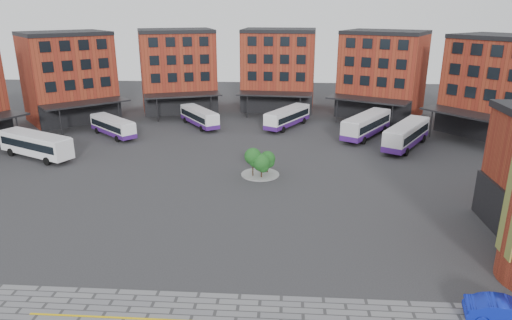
# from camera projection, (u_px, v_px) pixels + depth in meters

# --- Properties ---
(ground) EXTENTS (160.00, 160.00, 0.00)m
(ground) POSITION_uv_depth(u_px,v_px,m) (230.00, 221.00, 41.22)
(ground) COLOR #28282B
(ground) RESTS_ON ground
(main_building) EXTENTS (94.14, 42.48, 14.60)m
(main_building) POSITION_uv_depth(u_px,v_px,m) (229.00, 78.00, 75.39)
(main_building) COLOR maroon
(main_building) RESTS_ON ground
(tree_island) EXTENTS (4.40, 4.40, 3.39)m
(tree_island) POSITION_uv_depth(u_px,v_px,m) (261.00, 162.00, 51.48)
(tree_island) COLOR gray
(tree_island) RESTS_ON ground
(bus_a) EXTENTS (11.26, 7.28, 3.19)m
(bus_a) POSITION_uv_depth(u_px,v_px,m) (36.00, 144.00, 57.81)
(bus_a) COLOR white
(bus_a) RESTS_ON ground
(bus_b) EXTENTS (8.88, 8.35, 2.79)m
(bus_b) POSITION_uv_depth(u_px,v_px,m) (113.00, 126.00, 67.67)
(bus_b) COLOR white
(bus_b) RESTS_ON ground
(bus_c) EXTENTS (7.73, 9.71, 2.87)m
(bus_c) POSITION_uv_depth(u_px,v_px,m) (199.00, 117.00, 73.36)
(bus_c) COLOR white
(bus_c) RESTS_ON ground
(bus_d) EXTENTS (7.38, 10.53, 3.01)m
(bus_d) POSITION_uv_depth(u_px,v_px,m) (287.00, 117.00, 72.80)
(bus_d) COLOR white
(bus_d) RESTS_ON ground
(bus_e) EXTENTS (8.72, 11.57, 3.37)m
(bus_e) POSITION_uv_depth(u_px,v_px,m) (367.00, 125.00, 67.23)
(bus_e) COLOR silver
(bus_e) RESTS_ON ground
(bus_f) EXTENTS (8.48, 11.58, 3.35)m
(bus_f) POSITION_uv_depth(u_px,v_px,m) (407.00, 134.00, 62.20)
(bus_f) COLOR silver
(bus_f) RESTS_ON ground
(blue_car) EXTENTS (4.99, 2.54, 1.57)m
(blue_car) POSITION_uv_depth(u_px,v_px,m) (506.00, 312.00, 27.64)
(blue_car) COLOR #0D1EAA
(blue_car) RESTS_ON ground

